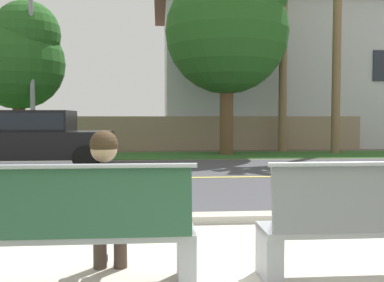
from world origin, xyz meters
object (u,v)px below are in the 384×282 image
object	(u,v)px
car_black_near	(30,136)
shade_tree_far_left	(20,56)
shade_tree_left	(231,23)
bench_right	(380,226)
seated_person_grey	(106,200)
streetlamp	(33,32)
bench_left	(70,232)

from	to	relation	value
car_black_near	shade_tree_far_left	size ratio (longest dim) A/B	0.79
shade_tree_left	bench_right	bearing A→B (deg)	-93.67
seated_person_grey	shade_tree_far_left	xyz separation A→B (m)	(-4.46, 12.41, 2.85)
shade_tree_left	streetlamp	bearing A→B (deg)	-176.42
car_black_near	shade_tree_far_left	world-z (taller)	shade_tree_far_left
bench_left	streetlamp	bearing A→B (deg)	106.64
shade_tree_left	car_black_near	bearing A→B (deg)	-150.07
bench_left	shade_tree_left	size ratio (longest dim) A/B	0.27
streetlamp	shade_tree_left	distance (m)	6.82
bench_right	seated_person_grey	distance (m)	2.27
bench_right	shade_tree_far_left	distance (m)	14.59
shade_tree_far_left	shade_tree_left	bearing A→B (deg)	-3.52
shade_tree_left	shade_tree_far_left	bearing A→B (deg)	176.48
bench_left	streetlamp	xyz separation A→B (m)	(-3.50, 11.70, 3.76)
shade_tree_far_left	shade_tree_left	distance (m)	7.60
streetlamp	seated_person_grey	bearing A→B (deg)	-71.95
bench_right	shade_tree_far_left	size ratio (longest dim) A/B	0.36
streetlamp	shade_tree_far_left	size ratio (longest dim) A/B	1.36
bench_left	streetlamp	world-z (taller)	streetlamp
car_black_near	streetlamp	xyz separation A→B (m)	(-0.72, 3.07, 3.37)
bench_left	seated_person_grey	world-z (taller)	seated_person_grey
bench_right	streetlamp	xyz separation A→B (m)	(-6.01, 11.70, 3.76)
seated_person_grey	streetlamp	distance (m)	12.63
shade_tree_far_left	car_black_near	bearing A→B (deg)	-70.14
streetlamp	bench_left	bearing A→B (deg)	-73.36
shade_tree_left	seated_person_grey	bearing A→B (deg)	-104.23
bench_left	streetlamp	size ratio (longest dim) A/B	0.26
seated_person_grey	streetlamp	xyz separation A→B (m)	(-3.76, 11.53, 3.54)
bench_left	shade_tree_far_left	distance (m)	13.62
seated_person_grey	shade_tree_left	xyz separation A→B (m)	(3.03, 11.95, 4.05)
bench_left	seated_person_grey	bearing A→B (deg)	33.63
bench_right	seated_person_grey	size ratio (longest dim) A/B	1.57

